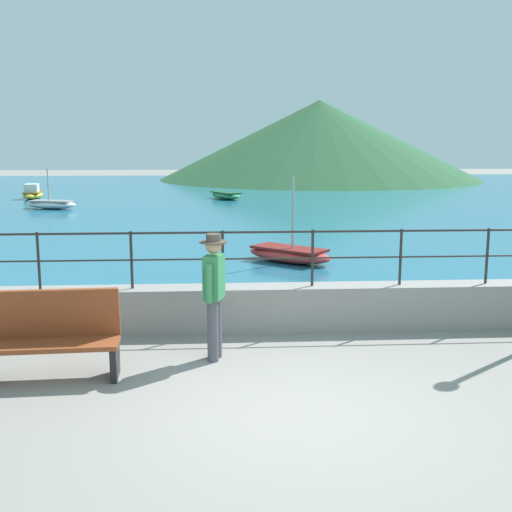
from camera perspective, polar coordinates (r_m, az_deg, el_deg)
ground_plane at (r=7.22m, az=3.17°, el=-13.98°), size 120.00×120.00×0.00m
promenade_wall at (r=10.11m, az=1.06°, el=-4.69°), size 20.00×0.56×0.70m
railing at (r=9.90m, az=1.07°, el=0.69°), size 18.44×0.04×0.90m
lake_water at (r=32.51m, az=-2.20°, el=5.16°), size 64.00×44.32×0.06m
hill_main at (r=49.50m, az=5.71°, el=10.35°), size 24.65×24.65×6.02m
bench_main at (r=8.44m, az=-18.01°, el=-6.80°), size 1.73×0.64×1.13m
person_walking at (r=8.60m, az=-3.80°, el=-3.09°), size 0.38×0.55×1.75m
boat_0 at (r=34.31m, az=-19.48°, el=5.34°), size 1.15×2.39×0.76m
boat_1 at (r=15.40m, az=3.00°, el=0.21°), size 2.32×2.19×2.10m
boat_2 at (r=32.18m, az=-2.74°, el=5.50°), size 1.92×2.44×0.36m
boat_3 at (r=28.94m, az=-17.98°, el=4.47°), size 2.46×1.53×1.73m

